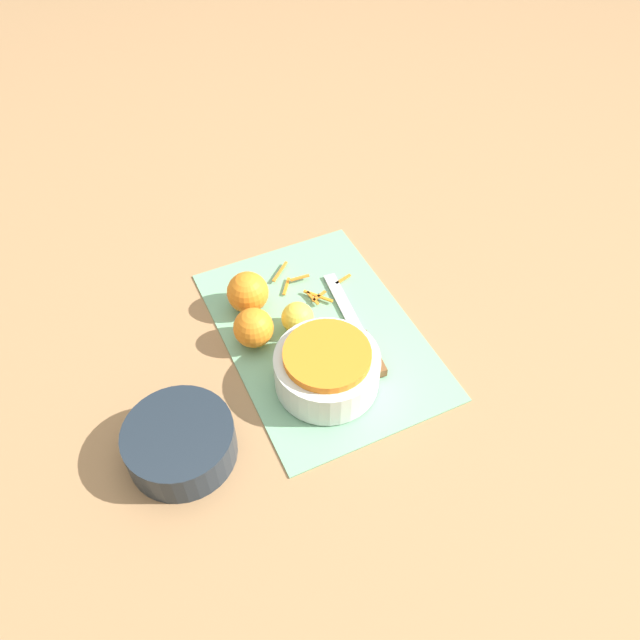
% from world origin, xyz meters
% --- Properties ---
extents(ground_plane, '(4.00, 4.00, 0.00)m').
position_xyz_m(ground_plane, '(0.00, 0.00, 0.00)').
color(ground_plane, '#9E754C').
extents(cutting_board, '(0.46, 0.32, 0.01)m').
position_xyz_m(cutting_board, '(0.00, 0.00, 0.00)').
color(cutting_board, '#75AD84').
rests_on(cutting_board, ground_plane).
extents(bowl_speckled, '(0.17, 0.17, 0.08)m').
position_xyz_m(bowl_speckled, '(-0.10, 0.04, 0.04)').
color(bowl_speckled, silver).
rests_on(bowl_speckled, cutting_board).
extents(bowl_dark, '(0.16, 0.16, 0.06)m').
position_xyz_m(bowl_dark, '(-0.13, 0.29, 0.03)').
color(bowl_dark, '#1E2833').
rests_on(bowl_dark, ground_plane).
extents(knife, '(0.25, 0.05, 0.02)m').
position_xyz_m(knife, '(-0.05, -0.06, 0.01)').
color(knife, brown).
rests_on(knife, cutting_board).
extents(orange_left, '(0.07, 0.07, 0.07)m').
position_xyz_m(orange_left, '(0.11, 0.09, 0.04)').
color(orange_left, orange).
rests_on(orange_left, cutting_board).
extents(orange_right, '(0.07, 0.07, 0.07)m').
position_xyz_m(orange_right, '(0.03, 0.11, 0.04)').
color(orange_right, orange).
rests_on(orange_right, cutting_board).
extents(lemon, '(0.06, 0.06, 0.06)m').
position_xyz_m(lemon, '(0.02, 0.03, 0.03)').
color(lemon, gold).
rests_on(lemon, cutting_board).
extents(peel_pile, '(0.13, 0.14, 0.01)m').
position_xyz_m(peel_pile, '(0.11, -0.02, 0.01)').
color(peel_pile, orange).
rests_on(peel_pile, cutting_board).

